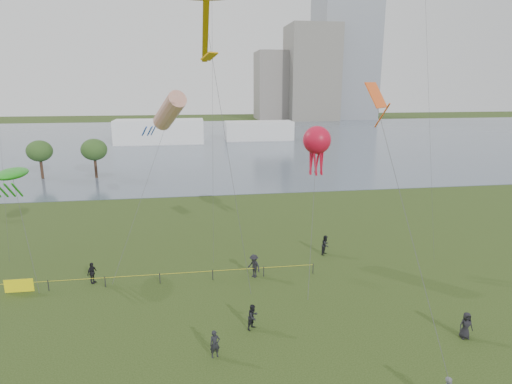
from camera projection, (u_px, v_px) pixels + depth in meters
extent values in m
cube|color=slate|center=(207.00, 140.00, 115.66)|extent=(400.00, 120.00, 0.08)
cube|color=slate|center=(311.00, 73.00, 177.06)|extent=(20.00, 20.00, 38.00)
cube|color=slate|center=(275.00, 86.00, 182.02)|extent=(16.00, 18.00, 28.00)
cube|color=white|center=(160.00, 132.00, 108.40)|extent=(22.00, 8.00, 6.00)
cube|color=silver|center=(259.00, 131.00, 115.15)|extent=(18.00, 7.00, 5.00)
cylinder|color=#352218|center=(42.00, 170.00, 68.01)|extent=(0.44, 0.44, 2.77)
ellipsoid|color=#335521|center=(39.00, 151.00, 67.24)|extent=(3.94, 3.94, 3.32)
cylinder|color=#352218|center=(96.00, 169.00, 68.54)|extent=(0.44, 0.44, 2.85)
ellipsoid|color=#335521|center=(94.00, 150.00, 67.76)|extent=(4.05, 4.05, 3.42)
cylinder|color=black|center=(48.00, 285.00, 31.27)|extent=(0.07, 0.07, 0.85)
cylinder|color=black|center=(105.00, 282.00, 31.84)|extent=(0.07, 0.07, 0.85)
cylinder|color=black|center=(160.00, 278.00, 32.42)|extent=(0.07, 0.07, 0.85)
cylinder|color=black|center=(213.00, 275.00, 33.00)|extent=(0.07, 0.07, 0.85)
cylinder|color=black|center=(264.00, 272.00, 33.57)|extent=(0.07, 0.07, 0.85)
cylinder|color=black|center=(313.00, 268.00, 34.15)|extent=(0.07, 0.07, 0.85)
cylinder|color=yellow|center=(160.00, 274.00, 32.34)|extent=(24.00, 0.03, 0.03)
cube|color=yellow|center=(19.00, 286.00, 30.95)|extent=(2.00, 0.04, 1.00)
imported|color=black|center=(253.00, 317.00, 26.32)|extent=(1.00, 0.98, 1.62)
imported|color=black|center=(254.00, 266.00, 33.37)|extent=(1.30, 1.38, 1.87)
imported|color=black|center=(92.00, 273.00, 32.38)|extent=(0.80, 1.05, 1.66)
imported|color=black|center=(466.00, 325.00, 25.35)|extent=(0.85, 0.60, 1.65)
imported|color=black|center=(215.00, 344.00, 23.58)|extent=(0.66, 0.51, 1.59)
imported|color=black|center=(325.00, 245.00, 37.86)|extent=(1.07, 1.09, 1.76)
cylinder|color=#3F3F42|center=(228.00, 149.00, 29.75)|extent=(2.80, 3.45, 20.63)
cube|color=orange|center=(206.00, 23.00, 25.22)|extent=(0.36, 6.98, 4.09)
cube|color=orange|center=(209.00, 56.00, 22.09)|extent=(0.95, 0.95, 0.42)
cylinder|color=#3F3F42|center=(143.00, 191.00, 34.94)|extent=(4.55, 7.90, 12.44)
cylinder|color=#C43D17|center=(169.00, 111.00, 37.51)|extent=(3.48, 4.97, 3.67)
cylinder|color=#1A43BB|center=(153.00, 131.00, 36.56)|extent=(0.60, 1.13, 0.88)
cylinder|color=#1A43BB|center=(150.00, 131.00, 36.88)|extent=(0.60, 1.13, 0.88)
cylinder|color=#1A43BB|center=(145.00, 131.00, 36.68)|extent=(0.60, 1.13, 0.88)
cylinder|color=#1A43BB|center=(144.00, 131.00, 36.23)|extent=(0.60, 1.13, 0.88)
cylinder|color=#1A43BB|center=(149.00, 131.00, 36.15)|extent=(0.60, 1.13, 0.88)
cylinder|color=#3F3F42|center=(25.00, 230.00, 32.77)|extent=(3.20, 6.24, 7.71)
ellipsoid|color=#21911A|center=(12.00, 174.00, 34.57)|extent=(2.22, 3.99, 0.78)
cylinder|color=#21911A|center=(2.00, 190.00, 33.25)|extent=(0.16, 1.79, 1.54)
cylinder|color=#21911A|center=(10.00, 190.00, 33.33)|extent=(0.16, 1.79, 1.54)
cylinder|color=#21911A|center=(17.00, 190.00, 33.41)|extent=(0.16, 1.79, 1.54)
cylinder|color=#3F3F42|center=(313.00, 214.00, 32.64)|extent=(2.60, 7.73, 10.25)
sphere|color=#BA0D28|center=(317.00, 140.00, 35.26)|extent=(2.32, 2.32, 2.32)
cylinder|color=#BA0D28|center=(322.00, 159.00, 35.72)|extent=(0.18, 0.54, 2.60)
cylinder|color=#BA0D28|center=(318.00, 158.00, 36.10)|extent=(0.49, 0.36, 2.61)
cylinder|color=#BA0D28|center=(312.00, 158.00, 36.03)|extent=(0.49, 0.36, 2.61)
cylinder|color=#BA0D28|center=(310.00, 159.00, 35.58)|extent=(0.18, 0.54, 2.60)
cylinder|color=#BA0D28|center=(315.00, 160.00, 35.20)|extent=(0.49, 0.36, 2.61)
cylinder|color=#BA0D28|center=(321.00, 160.00, 35.27)|extent=(0.49, 0.36, 2.61)
cylinder|color=#3F3F42|center=(415.00, 247.00, 20.66)|extent=(1.72, 7.53, 14.18)
cube|color=#FF5616|center=(376.00, 95.00, 22.39)|extent=(1.61, 1.61, 1.31)
cylinder|color=#FF5616|center=(382.00, 116.00, 21.77)|extent=(0.08, 1.58, 1.35)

